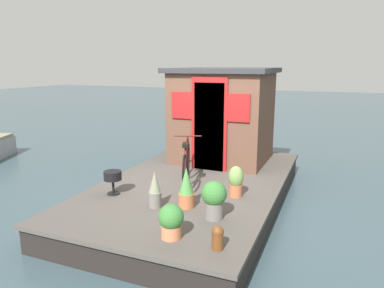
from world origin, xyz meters
TOP-DOWN VIEW (x-y plane):
  - ground_plane at (0.00, 0.00)m, footprint 60.00×60.00m
  - houseboat_deck at (0.00, 0.00)m, footprint 5.30×2.98m
  - houseboat_cabin at (1.54, 0.00)m, footprint 1.93×2.08m
  - bicycle at (-0.31, 0.06)m, footprint 1.56×0.68m
  - potted_plant_mint at (-2.17, -0.54)m, footprint 0.31×0.31m
  - potted_plant_rosemary at (-0.55, -0.88)m, footprint 0.24×0.24m
  - potted_plant_geranium at (-1.45, -0.83)m, footprint 0.34×0.34m
  - potted_plant_basil at (-1.40, 0.09)m, footprint 0.19×0.19m
  - potted_plant_fern at (-1.23, -0.34)m, footprint 0.24×0.24m
  - charcoal_grill at (-1.19, 0.95)m, footprint 0.28×0.28m
  - mooring_bollard at (-2.22, -1.14)m, footprint 0.14×0.14m

SIDE VIEW (x-z plane):
  - ground_plane at x=0.00m, z-range 0.00..0.00m
  - houseboat_deck at x=0.00m, z-range 0.00..0.43m
  - mooring_bollard at x=-2.22m, z-range 0.44..0.72m
  - potted_plant_mint at x=-2.17m, z-range 0.44..0.86m
  - potted_plant_basil at x=-1.40m, z-range 0.42..0.96m
  - potted_plant_rosemary at x=-0.55m, z-range 0.44..0.93m
  - potted_plant_fern at x=-1.23m, z-range 0.42..1.02m
  - charcoal_grill at x=-1.19m, z-range 0.53..0.91m
  - potted_plant_geranium at x=-1.45m, z-range 0.46..0.98m
  - bicycle at x=-0.31m, z-range 0.41..1.19m
  - houseboat_cabin at x=1.54m, z-range 0.44..2.41m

